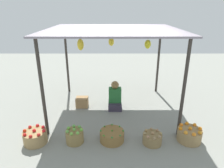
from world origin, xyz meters
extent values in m
plane|color=gray|center=(0.00, 0.00, 0.00)|extent=(14.00, 14.00, 0.00)
cylinder|color=#38332D|center=(-1.44, -1.21, 1.05)|extent=(0.07, 0.07, 2.10)
cylinder|color=#38332D|center=(1.44, -1.21, 1.05)|extent=(0.07, 0.07, 2.10)
cylinder|color=#38332D|center=(-1.44, 1.21, 1.05)|extent=(0.07, 0.07, 2.10)
cylinder|color=#38332D|center=(1.44, 1.21, 1.05)|extent=(0.07, 0.07, 2.10)
cube|color=gray|center=(0.00, 0.00, 2.12)|extent=(3.19, 2.72, 0.04)
ellipsoid|color=yellow|center=(-0.77, -0.16, 1.79)|extent=(0.15, 0.15, 0.28)
ellipsoid|color=yellow|center=(-0.04, 0.26, 1.79)|extent=(0.14, 0.14, 0.21)
ellipsoid|color=yellow|center=(0.84, -0.11, 1.79)|extent=(0.15, 0.15, 0.22)
cube|color=#373143|center=(0.06, 0.00, 0.09)|extent=(0.36, 0.44, 0.18)
cube|color=#297236|center=(0.06, 0.05, 0.38)|extent=(0.34, 0.22, 0.40)
sphere|color=olive|center=(0.06, 0.05, 0.67)|extent=(0.21, 0.21, 0.21)
cylinder|color=#9D8051|center=(-1.60, -1.52, 0.13)|extent=(0.48, 0.48, 0.26)
sphere|color=red|center=(-1.60, -1.52, 0.29)|extent=(0.07, 0.07, 0.07)
sphere|color=red|center=(-1.41, -1.52, 0.28)|extent=(0.07, 0.07, 0.07)
sphere|color=red|center=(-1.46, -1.38, 0.28)|extent=(0.07, 0.07, 0.07)
sphere|color=red|center=(-1.60, -1.32, 0.28)|extent=(0.07, 0.07, 0.07)
sphere|color=red|center=(-1.74, -1.38, 0.28)|extent=(0.07, 0.07, 0.07)
sphere|color=red|center=(-1.80, -1.52, 0.28)|extent=(0.07, 0.07, 0.07)
sphere|color=red|center=(-1.74, -1.66, 0.28)|extent=(0.07, 0.07, 0.07)
sphere|color=red|center=(-1.60, -1.71, 0.28)|extent=(0.07, 0.07, 0.07)
sphere|color=red|center=(-1.46, -1.66, 0.28)|extent=(0.07, 0.07, 0.07)
cylinder|color=olive|center=(-0.79, -1.50, 0.14)|extent=(0.37, 0.37, 0.28)
sphere|color=#6CB44A|center=(-0.79, -1.50, 0.30)|extent=(0.07, 0.07, 0.07)
sphere|color=#68BB3D|center=(-0.65, -1.50, 0.30)|extent=(0.07, 0.07, 0.07)
sphere|color=#62AB4B|center=(-0.70, -1.39, 0.30)|extent=(0.07, 0.07, 0.07)
sphere|color=#63AA4F|center=(-0.82, -1.36, 0.30)|extent=(0.07, 0.07, 0.07)
sphere|color=#6AB342|center=(-0.92, -1.44, 0.30)|extent=(0.07, 0.07, 0.07)
sphere|color=#6DB04D|center=(-0.92, -1.56, 0.30)|extent=(0.07, 0.07, 0.07)
sphere|color=#6EB342|center=(-0.82, -1.64, 0.30)|extent=(0.07, 0.07, 0.07)
sphere|color=#70B94A|center=(-0.70, -1.61, 0.30)|extent=(0.07, 0.07, 0.07)
cylinder|color=olive|center=(-0.02, -1.45, 0.11)|extent=(0.51, 0.51, 0.23)
sphere|color=#408629|center=(-0.02, -1.45, 0.24)|extent=(0.04, 0.04, 0.04)
sphere|color=#328027|center=(0.21, -1.45, 0.24)|extent=(0.04, 0.04, 0.04)
sphere|color=green|center=(0.14, -1.29, 0.24)|extent=(0.04, 0.04, 0.04)
sphere|color=#3D8E2D|center=(-0.02, -1.22, 0.24)|extent=(0.04, 0.04, 0.04)
sphere|color=#358B2A|center=(-0.18, -1.29, 0.24)|extent=(0.04, 0.04, 0.04)
sphere|color=green|center=(-0.25, -1.45, 0.24)|extent=(0.04, 0.04, 0.04)
sphere|color=#3A8B27|center=(-0.18, -1.62, 0.24)|extent=(0.04, 0.04, 0.04)
sphere|color=#317F34|center=(-0.02, -1.68, 0.24)|extent=(0.04, 0.04, 0.04)
sphere|color=#388135|center=(0.14, -1.62, 0.24)|extent=(0.04, 0.04, 0.04)
cylinder|color=olive|center=(0.81, -1.54, 0.11)|extent=(0.39, 0.39, 0.22)
sphere|color=#9F7A50|center=(0.81, -1.54, 0.24)|extent=(0.06, 0.06, 0.06)
sphere|color=#9D8352|center=(0.97, -1.54, 0.23)|extent=(0.06, 0.06, 0.06)
sphere|color=#A77C58|center=(0.92, -1.43, 0.23)|extent=(0.06, 0.06, 0.06)
sphere|color=#9D7C53|center=(0.81, -1.38, 0.23)|extent=(0.06, 0.06, 0.06)
sphere|color=#A68453|center=(0.69, -1.43, 0.23)|extent=(0.06, 0.06, 0.06)
sphere|color=#968358|center=(0.65, -1.54, 0.23)|extent=(0.06, 0.06, 0.06)
sphere|color=#A77A59|center=(0.69, -1.65, 0.23)|extent=(0.06, 0.06, 0.06)
sphere|color=#9F865F|center=(0.81, -1.70, 0.23)|extent=(0.06, 0.06, 0.06)
sphere|color=#9B805F|center=(0.92, -1.65, 0.23)|extent=(0.06, 0.06, 0.06)
cylinder|color=#9A7D50|center=(1.60, -1.45, 0.13)|extent=(0.49, 0.49, 0.27)
sphere|color=orange|center=(1.60, -1.45, 0.30)|extent=(0.08, 0.08, 0.08)
sphere|color=orange|center=(1.80, -1.45, 0.29)|extent=(0.08, 0.08, 0.08)
sphere|color=orange|center=(1.74, -1.31, 0.29)|extent=(0.08, 0.08, 0.08)
sphere|color=orange|center=(1.60, -1.25, 0.29)|extent=(0.08, 0.08, 0.08)
sphere|color=orange|center=(1.46, -1.31, 0.29)|extent=(0.08, 0.08, 0.08)
sphere|color=orange|center=(1.40, -1.45, 0.29)|extent=(0.08, 0.08, 0.08)
sphere|color=orange|center=(1.46, -1.59, 0.29)|extent=(0.08, 0.08, 0.08)
sphere|color=orange|center=(1.60, -1.65, 0.29)|extent=(0.08, 0.08, 0.08)
sphere|color=orange|center=(1.74, -1.59, 0.29)|extent=(0.08, 0.08, 0.08)
cube|color=#A47D4F|center=(-0.86, 0.11, 0.14)|extent=(0.33, 0.28, 0.27)
camera|label=1|loc=(-0.02, -5.01, 2.64)|focal=32.42mm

